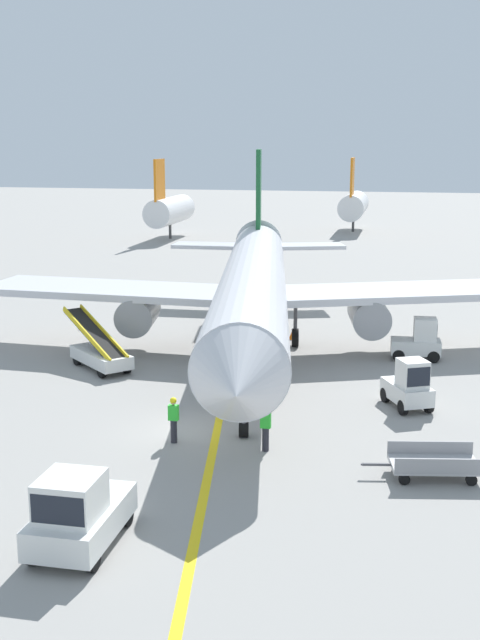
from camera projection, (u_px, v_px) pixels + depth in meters
name	position (u px, v px, depth m)	size (l,w,h in m)	color
ground_plane	(197.00, 431.00, 30.16)	(300.00, 300.00, 0.00)	gray
taxi_line_yellow	(225.00, 392.00, 34.95)	(0.30, 80.00, 0.01)	yellow
airliner	(253.00, 287.00, 40.62)	(28.21, 35.24, 10.10)	silver
pushback_tug	(78.00, 513.00, 21.32)	(1.92, 3.61, 2.20)	silver
baggage_tug_near_wing	(419.00, 341.00, 39.95)	(2.47, 1.46, 2.10)	silver
baggage_tug_by_cargo_door	(409.00, 386.00, 32.59)	(2.23, 2.73, 2.10)	silver
belt_loader_forward_hold	(100.00, 353.00, 38.36)	(4.55, 4.28, 2.59)	silver
baggage_cart_loaded	(434.00, 464.00, 25.94)	(3.84, 2.04, 0.94)	#A5A5A8
ground_crew_marshaller	(266.00, 426.00, 28.09)	(0.36, 0.24, 1.70)	#26262D
ground_crew_wing_walker	(174.00, 418.00, 28.87)	(0.36, 0.24, 1.70)	#26262D
safety_cone_nose_left	(82.00, 325.00, 46.56)	(0.36, 0.36, 0.44)	orange
safety_cone_nose_right	(292.00, 335.00, 44.14)	(0.36, 0.36, 0.44)	orange
distant_aircraft_far_left	(169.00, 210.00, 89.11)	(3.00, 10.10, 8.80)	silver
distant_aircraft_mid_left	(354.00, 205.00, 96.19)	(3.00, 10.10, 8.80)	silver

